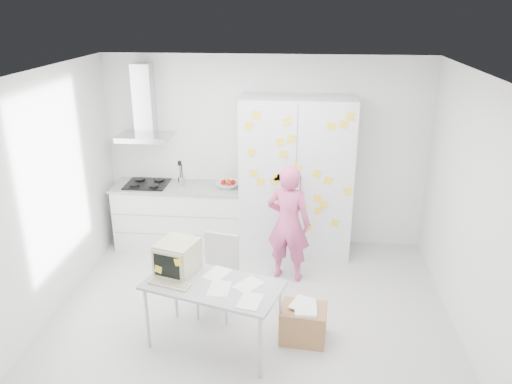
# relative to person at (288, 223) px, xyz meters

# --- Properties ---
(floor) EXTENTS (4.50, 4.00, 0.02)m
(floor) POSITION_rel_person_xyz_m (-0.38, -0.92, -0.77)
(floor) COLOR silver
(floor) RESTS_ON ground
(walls) EXTENTS (4.52, 4.01, 2.70)m
(walls) POSITION_rel_person_xyz_m (-0.38, -0.20, 0.59)
(walls) COLOR white
(walls) RESTS_ON ground
(ceiling) EXTENTS (4.50, 4.00, 0.02)m
(ceiling) POSITION_rel_person_xyz_m (-0.38, -0.92, 1.94)
(ceiling) COLOR white
(ceiling) RESTS_ON walls
(counter_run) EXTENTS (1.84, 0.63, 1.28)m
(counter_run) POSITION_rel_person_xyz_m (-1.58, 0.78, -0.29)
(counter_run) COLOR white
(counter_run) RESTS_ON ground
(range_hood) EXTENTS (0.70, 0.48, 1.01)m
(range_hood) POSITION_rel_person_xyz_m (-2.03, 0.92, 1.20)
(range_hood) COLOR silver
(range_hood) RESTS_ON walls
(tall_cabinet) EXTENTS (1.50, 0.68, 2.20)m
(tall_cabinet) POSITION_rel_person_xyz_m (0.07, 0.76, 0.34)
(tall_cabinet) COLOR silver
(tall_cabinet) RESTS_ON ground
(person) EXTENTS (0.62, 0.48, 1.52)m
(person) POSITION_rel_person_xyz_m (0.00, 0.00, 0.00)
(person) COLOR #CC4F83
(person) RESTS_ON ground
(desk) EXTENTS (1.49, 1.03, 1.07)m
(desk) POSITION_rel_person_xyz_m (-0.95, -1.33, 0.05)
(desk) COLOR #A0A5AA
(desk) RESTS_ON ground
(chair) EXTENTS (0.49, 0.49, 0.92)m
(chair) POSITION_rel_person_xyz_m (-0.75, -0.81, -0.24)
(chair) COLOR beige
(chair) RESTS_ON ground
(cardboard_box) EXTENTS (0.50, 0.42, 0.41)m
(cardboard_box) POSITION_rel_person_xyz_m (0.21, -1.26, -0.57)
(cardboard_box) COLOR #A37346
(cardboard_box) RESTS_ON ground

